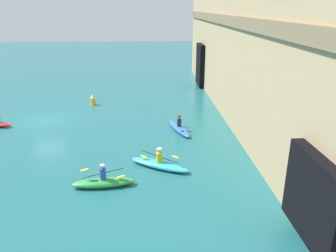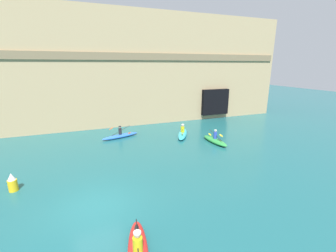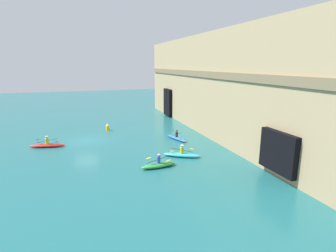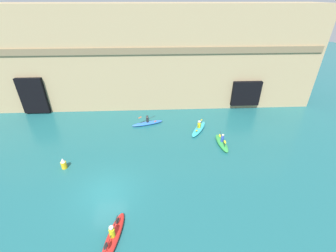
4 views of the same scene
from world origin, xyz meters
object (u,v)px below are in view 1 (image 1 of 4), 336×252
(kayak_cyan, at_px, (159,164))
(marker_buoy, at_px, (93,100))
(kayak_blue, at_px, (179,128))
(kayak_green, at_px, (104,182))

(kayak_cyan, distance_m, marker_buoy, 13.73)
(kayak_blue, xyz_separation_m, marker_buoy, (-6.91, -7.15, 0.27))
(kayak_green, distance_m, marker_buoy, 14.62)
(kayak_cyan, xyz_separation_m, marker_buoy, (-12.55, -5.57, 0.24))
(kayak_blue, distance_m, marker_buoy, 9.95)
(kayak_blue, bearing_deg, kayak_green, 132.72)
(kayak_blue, height_order, marker_buoy, kayak_blue)
(kayak_cyan, relative_size, marker_buoy, 3.35)
(kayak_blue, bearing_deg, kayak_cyan, 147.63)
(kayak_blue, relative_size, marker_buoy, 3.50)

